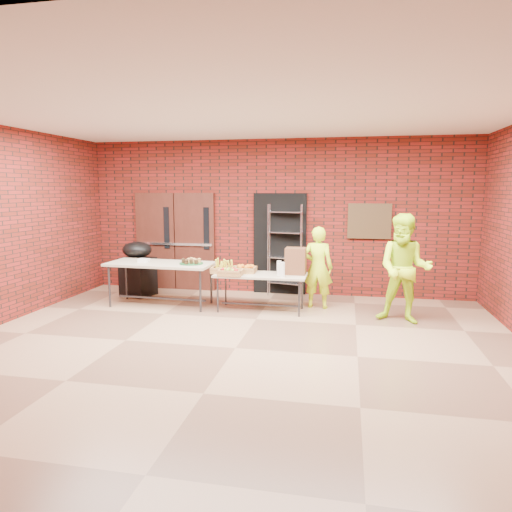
{
  "coord_description": "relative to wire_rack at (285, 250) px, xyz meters",
  "views": [
    {
      "loc": [
        1.47,
        -5.89,
        2.19
      ],
      "look_at": [
        0.01,
        1.4,
        1.09
      ],
      "focal_mm": 32.0,
      "sensor_mm": 36.0,
      "label": 1
    }
  ],
  "objects": [
    {
      "name": "bronze_plaque",
      "position": [
        1.67,
        0.13,
        0.61
      ],
      "size": [
        0.85,
        0.04,
        0.7
      ],
      "primitive_type": "cube",
      "color": "#44301B",
      "rests_on": "room"
    },
    {
      "name": "napkin_box",
      "position": [
        -2.5,
        -1.31,
        -0.09
      ],
      "size": [
        0.2,
        0.13,
        0.07
      ],
      "primitive_type": "cube",
      "color": "silver",
      "rests_on": "table_left"
    },
    {
      "name": "basket_apples",
      "position": [
        -0.76,
        -1.5,
        -0.21
      ],
      "size": [
        0.42,
        0.33,
        0.13
      ],
      "color": "#AF8446",
      "rests_on": "table_right"
    },
    {
      "name": "basket_oranges",
      "position": [
        -0.59,
        -1.21,
        -0.21
      ],
      "size": [
        0.42,
        0.33,
        0.13
      ],
      "color": "#AF8446",
      "rests_on": "table_right"
    },
    {
      "name": "covered_grill",
      "position": [
        -2.98,
        -0.61,
        -0.38
      ],
      "size": [
        0.74,
        0.67,
        1.12
      ],
      "rotation": [
        0.0,
        0.0,
        -0.31
      ],
      "color": "black",
      "rests_on": "room"
    },
    {
      "name": "basket_bananas",
      "position": [
        -0.93,
        -1.31,
        -0.21
      ],
      "size": [
        0.44,
        0.34,
        0.14
      ],
      "color": "#AF8446",
      "rests_on": "table_right"
    },
    {
      "name": "cup_stack_mid",
      "position": [
        0.16,
        -1.52,
        -0.14
      ],
      "size": [
        0.09,
        0.09,
        0.26
      ],
      "primitive_type": "cylinder",
      "color": "silver",
      "rests_on": "table_right"
    },
    {
      "name": "dark_doorway",
      "position": [
        -0.13,
        0.14,
        0.11
      ],
      "size": [
        1.1,
        0.06,
        2.1
      ],
      "primitive_type": "cube",
      "color": "black",
      "rests_on": "room"
    },
    {
      "name": "volunteer_man",
      "position": [
        2.18,
        -1.56,
        -0.04
      ],
      "size": [
        1.01,
        0.87,
        1.79
      ],
      "primitive_type": "imported",
      "rotation": [
        0.0,
        0.0,
        -0.25
      ],
      "color": "#CBFE1C",
      "rests_on": "room"
    },
    {
      "name": "volunteer_woman",
      "position": [
        0.73,
        -0.9,
        -0.18
      ],
      "size": [
        0.59,
        0.42,
        1.51
      ],
      "primitive_type": "imported",
      "rotation": [
        0.0,
        0.0,
        3.04
      ],
      "color": "#CBFE1C",
      "rests_on": "room"
    },
    {
      "name": "double_doors",
      "position": [
        -2.42,
        0.12,
        0.12
      ],
      "size": [
        1.78,
        0.12,
        2.1
      ],
      "color": "#3F1A12",
      "rests_on": "room"
    },
    {
      "name": "table_left",
      "position": [
        -2.17,
        -1.3,
        -0.19
      ],
      "size": [
        2.02,
        0.91,
        0.82
      ],
      "rotation": [
        0.0,
        0.0,
        -0.04
      ],
      "color": "tan",
      "rests_on": "room"
    },
    {
      "name": "wire_rack",
      "position": [
        0.0,
        0.0,
        0.0
      ],
      "size": [
        0.72,
        0.37,
        1.88
      ],
      "primitive_type": null,
      "rotation": [
        0.0,
        0.0,
        -0.22
      ],
      "color": "#B4B4BB",
      "rests_on": "room"
    },
    {
      "name": "cup_stack_front",
      "position": [
        0.09,
        -1.38,
        -0.16
      ],
      "size": [
        0.07,
        0.07,
        0.21
      ],
      "primitive_type": "cylinder",
      "color": "silver",
      "rests_on": "table_right"
    },
    {
      "name": "cup_stack_back",
      "position": [
        0.07,
        -1.23,
        -0.15
      ],
      "size": [
        0.08,
        0.08,
        0.24
      ],
      "primitive_type": "cylinder",
      "color": "silver",
      "rests_on": "table_right"
    },
    {
      "name": "table_right",
      "position": [
        -0.26,
        -1.31,
        -0.32
      ],
      "size": [
        1.64,
        0.69,
        0.67
      ],
      "rotation": [
        0.0,
        0.0,
        0.0
      ],
      "color": "tan",
      "rests_on": "room"
    },
    {
      "name": "coffee_dispenser",
      "position": [
        0.36,
        -1.18,
        -0.03
      ],
      "size": [
        0.36,
        0.32,
        0.47
      ],
      "primitive_type": "cube",
      "color": "brown",
      "rests_on": "table_right"
    },
    {
      "name": "muffin_tray",
      "position": [
        -1.56,
        -1.32,
        -0.07
      ],
      "size": [
        0.44,
        0.44,
        0.11
      ],
      "color": "#155024",
      "rests_on": "table_left"
    },
    {
      "name": "room",
      "position": [
        -0.23,
        -3.32,
        0.66
      ],
      "size": [
        8.08,
        7.08,
        3.28
      ],
      "color": "brown",
      "rests_on": "ground"
    }
  ]
}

